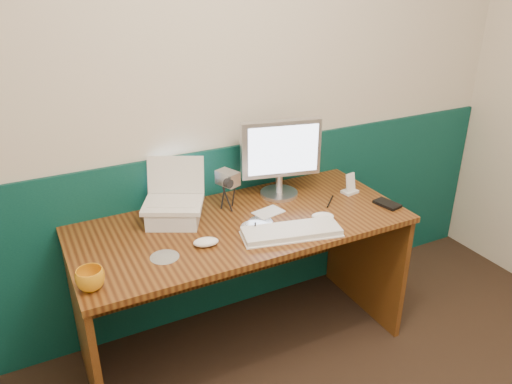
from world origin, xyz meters
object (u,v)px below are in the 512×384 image
laptop (171,185)px  mug (90,279)px  monitor (280,158)px  desk (243,287)px  camcorder (228,189)px  keyboard (291,232)px

laptop → mug: bearing=-113.6°
laptop → monitor: size_ratio=0.66×
desk → camcorder: size_ratio=7.28×
mug → keyboard: bearing=0.8°
desk → laptop: 0.66m
keyboard → mug: 0.89m
monitor → desk: bearing=-135.9°
camcorder → monitor: bearing=-16.9°
laptop → monitor: (0.60, 0.04, 0.01)m
desk → mug: size_ratio=14.72×
desk → laptop: (-0.29, 0.14, 0.57)m
monitor → keyboard: size_ratio=0.93×
mug → desk: bearing=16.9°
desk → keyboard: bearing=-55.0°
camcorder → keyboard: bearing=-90.4°
desk → laptop: bearing=153.3°
monitor → mug: (-1.05, -0.41, -0.17)m
laptop → keyboard: (0.44, -0.36, -0.18)m
keyboard → camcorder: (-0.15, 0.37, 0.10)m
keyboard → mug: bearing=-166.3°
keyboard → mug: (-0.89, -0.01, 0.03)m
camcorder → mug: bearing=-174.4°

